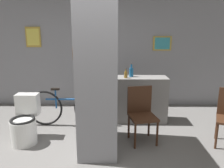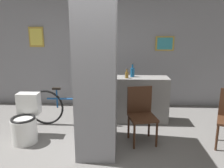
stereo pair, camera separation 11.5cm
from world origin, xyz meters
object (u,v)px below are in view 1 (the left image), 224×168
Objects in this scene: chair_near_pillar at (141,112)px; bicycle at (68,108)px; toilet at (25,124)px; bottle_tall at (131,72)px.

chair_near_pillar reaches higher than bicycle.
bicycle is (0.60, 0.68, 0.05)m from toilet.
bicycle is 5.87× the size of bottle_tall.
bottle_tall is at bearing 85.28° from chair_near_pillar.
bicycle is at bearing 48.60° from toilet.
bottle_tall reaches higher than bicycle.
bottle_tall is at bearing 28.00° from toilet.
bottle_tall is (1.85, 0.98, 0.71)m from toilet.
bottle_tall reaches higher than chair_near_pillar.
chair_near_pillar is 0.56× the size of bicycle.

